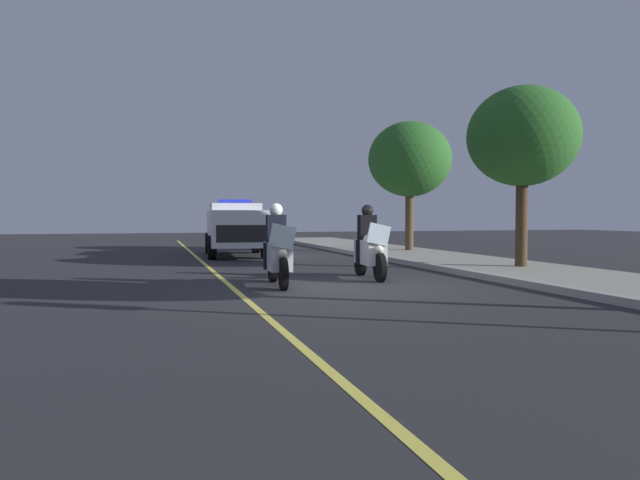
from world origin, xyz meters
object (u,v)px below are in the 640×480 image
police_suv (235,227)px  tree_mid_block (523,137)px  police_motorcycle_lead_right (370,248)px  tree_far_back (410,160)px  police_motorcycle_lead_left (277,252)px

police_suv → tree_mid_block: bearing=40.6°
police_suv → police_motorcycle_lead_right: bearing=12.4°
police_suv → tree_mid_block: (7.68, 6.59, 2.49)m
police_suv → tree_far_back: 7.41m
tree_mid_block → tree_far_back: bearing=177.5°
police_motorcycle_lead_left → police_suv: police_suv is taller
tree_far_back → tree_mid_block: bearing=-2.5°
police_motorcycle_lead_left → police_motorcycle_lead_right: 2.47m
tree_far_back → police_motorcycle_lead_right: bearing=-30.3°
tree_mid_block → tree_far_back: (-7.75, 0.34, 0.12)m
tree_mid_block → police_motorcycle_lead_right: bearing=-79.4°
tree_mid_block → police_motorcycle_lead_left: bearing=-76.7°
police_suv → tree_far_back: tree_far_back is taller
police_motorcycle_lead_right → police_suv: size_ratio=0.43×
tree_mid_block → tree_far_back: 7.76m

